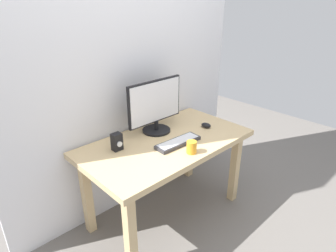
# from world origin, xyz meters

# --- Properties ---
(ground_plane) EXTENTS (6.00, 6.00, 0.00)m
(ground_plane) POSITION_xyz_m (0.00, 0.00, 0.00)
(ground_plane) COLOR slate
(wall_back) EXTENTS (2.32, 0.04, 3.00)m
(wall_back) POSITION_xyz_m (0.00, 0.41, 1.50)
(wall_back) COLOR silver
(wall_back) RESTS_ON ground_plane
(desk) EXTENTS (1.35, 0.74, 0.72)m
(desk) POSITION_xyz_m (0.00, 0.00, 0.62)
(desk) COLOR tan
(desk) RESTS_ON ground_plane
(monitor) EXTENTS (0.53, 0.23, 0.43)m
(monitor) POSITION_xyz_m (0.06, 0.19, 0.94)
(monitor) COLOR black
(monitor) RESTS_ON desk
(keyboard_primary) EXTENTS (0.38, 0.14, 0.03)m
(keyboard_primary) POSITION_xyz_m (0.02, -0.11, 0.73)
(keyboard_primary) COLOR #333338
(keyboard_primary) RESTS_ON desk
(mouse) EXTENTS (0.07, 0.10, 0.04)m
(mouse) POSITION_xyz_m (0.42, -0.06, 0.74)
(mouse) COLOR black
(mouse) RESTS_ON desk
(audio_controller) EXTENTS (0.07, 0.07, 0.13)m
(audio_controller) POSITION_xyz_m (-0.36, 0.14, 0.78)
(audio_controller) COLOR black
(audio_controller) RESTS_ON desk
(coffee_mug) EXTENTS (0.07, 0.07, 0.09)m
(coffee_mug) POSITION_xyz_m (-0.00, -0.27, 0.76)
(coffee_mug) COLOR orange
(coffee_mug) RESTS_ON desk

